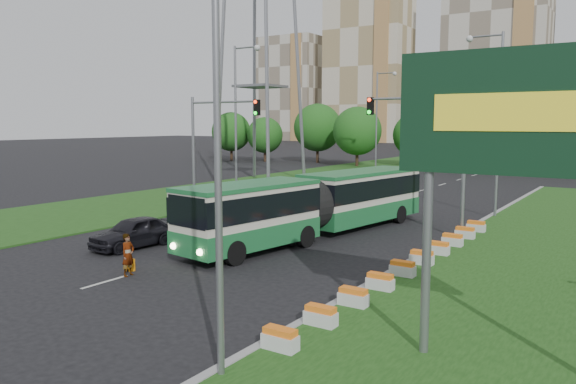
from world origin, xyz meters
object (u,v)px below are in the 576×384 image
Objects in this scene: traffic_mast_median at (435,139)px; car_left_far at (276,199)px; traffic_mast_left at (211,136)px; billboard at (524,126)px; articulated_bus at (315,204)px; pedestrian at (128,255)px; car_left_near at (134,232)px; shopping_trolley at (130,265)px.

traffic_mast_median is 13.49m from car_left_far.
billboard is at bearing -33.55° from traffic_mast_left.
traffic_mast_median is at bearing 115.03° from billboard.
pedestrian is (-2.32, -11.13, -0.92)m from articulated_bus.
pedestrian is at bearing -93.19° from articulated_bus.
car_left_near is at bearing 39.85° from pedestrian.
traffic_mast_left is 0.45× the size of articulated_bus.
billboard is 1.74× the size of car_left_near.
pedestrian is 3.36× the size of shopping_trolley.
shopping_trolley is (4.17, -17.03, -0.54)m from car_left_far.
articulated_bus is (-5.38, -3.73, -3.55)m from traffic_mast_median.
billboard is at bearing -64.97° from traffic_mast_median.
car_left_near is at bearing -121.62° from articulated_bus.
articulated_bus is 9.70m from car_left_near.
car_left_near is at bearing 143.11° from shopping_trolley.
billboard is 4.54× the size of pedestrian.
pedestrian is at bearing 175.67° from billboard.
pedestrian reaches higher than shopping_trolley.
traffic_mast_median is at bearing 3.77° from traffic_mast_left.
pedestrian reaches higher than car_left_far.
car_left_far is (2.76, 3.73, -4.55)m from traffic_mast_left.
shopping_trolley is at bearing -92.87° from car_left_far.
shopping_trolley is at bearing -62.47° from traffic_mast_left.
articulated_bus reaches higher than pedestrian.
car_left_far is (-19.87, 18.74, -5.37)m from billboard.
traffic_mast_left is at bearing 113.87° from car_left_near.
car_left_near is at bearing 165.56° from billboard.
traffic_mast_left is 15.28× the size of shopping_trolley.
traffic_mast_left is (-15.16, -1.00, 0.00)m from traffic_mast_median.
traffic_mast_median is at bearing 66.70° from shopping_trolley.
traffic_mast_left is (-22.63, 15.00, -0.81)m from billboard.
car_left_near is 4.69m from shopping_trolley.
car_left_far reaches higher than car_left_near.
billboard reaches higher than shopping_trolley.
car_left_near is 0.95× the size of car_left_far.
articulated_bus is at bearing -15.59° from traffic_mast_left.
articulated_bus is 10.12× the size of pedestrian.
traffic_mast_left is 1.65× the size of car_left_far.
traffic_mast_left reaches higher than car_left_near.
billboard reaches higher than car_left_far.
car_left_far is at bearing 97.76° from car_left_near.
articulated_bus reaches higher than car_left_near.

